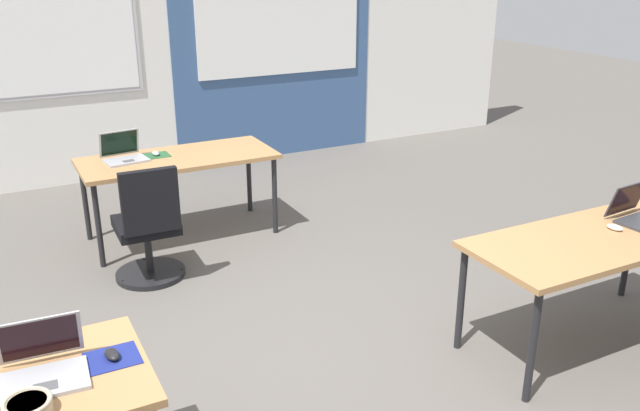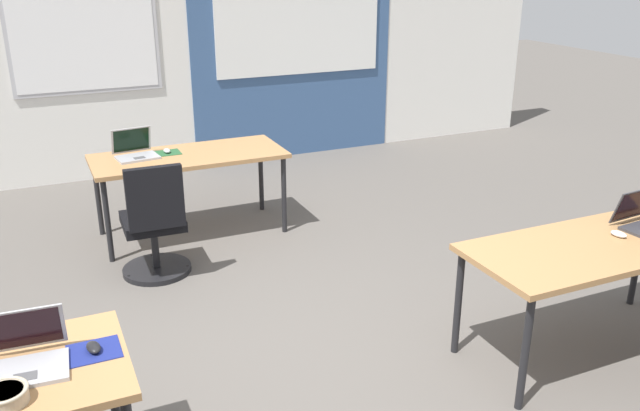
{
  "view_description": "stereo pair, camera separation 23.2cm",
  "coord_description": "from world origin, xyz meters",
  "views": [
    {
      "loc": [
        -1.41,
        -3.1,
        2.32
      ],
      "look_at": [
        0.46,
        0.5,
        0.78
      ],
      "focal_mm": 37.57,
      "sensor_mm": 36.0,
      "label": 1
    },
    {
      "loc": [
        -1.2,
        -3.2,
        2.32
      ],
      "look_at": [
        0.46,
        0.5,
        0.78
      ],
      "focal_mm": 37.57,
      "sensor_mm": 36.0,
      "label": 2
    }
  ],
  "objects": [
    {
      "name": "ground_plane",
      "position": [
        0.0,
        0.0,
        0.0
      ],
      "size": [
        24.0,
        24.0,
        0.0
      ],
      "color": "#56514C"
    },
    {
      "name": "back_wall_assembly",
      "position": [
        0.05,
        4.2,
        1.41
      ],
      "size": [
        10.0,
        0.27,
        2.8
      ],
      "color": "silver",
      "rests_on": "ground"
    },
    {
      "name": "desk_near_right",
      "position": [
        1.75,
        -0.6,
        0.66
      ],
      "size": [
        1.6,
        0.7,
        0.72
      ],
      "color": "#A37547",
      "rests_on": "ground"
    },
    {
      "name": "desk_far_center",
      "position": [
        0.0,
        2.2,
        0.66
      ],
      "size": [
        1.6,
        0.7,
        0.72
      ],
      "color": "#A37547",
      "rests_on": "ground"
    },
    {
      "name": "laptop_far_left",
      "position": [
        -0.42,
        2.3,
        0.77
      ],
      "size": [
        0.36,
        0.33,
        0.23
      ],
      "rotation": [
        0.0,
        0.0,
        0.13
      ],
      "color": "#9E9EA3",
      "rests_on": "desk_far_center"
    },
    {
      "name": "mousepad_far_left",
      "position": [
        -0.16,
        2.31,
        0.72
      ],
      "size": [
        0.22,
        0.19,
        0.0
      ],
      "color": "#23512D",
      "rests_on": "desk_far_center"
    },
    {
      "name": "mouse_far_left",
      "position": [
        -0.16,
        2.31,
        0.74
      ],
      "size": [
        0.06,
        0.1,
        0.03
      ],
      "color": "#B2B2B7",
      "rests_on": "mousepad_far_left"
    },
    {
      "name": "chair_far_left",
      "position": [
        -0.45,
        1.49,
        0.38
      ],
      "size": [
        0.52,
        0.55,
        0.92
      ],
      "rotation": [
        0.0,
        0.0,
        3.11
      ],
      "color": "black",
      "rests_on": "ground"
    },
    {
      "name": "laptop_near_left_inner",
      "position": [
        -1.35,
        -0.58,
        0.77
      ],
      "size": [
        0.35,
        0.32,
        0.23
      ],
      "rotation": [
        0.0,
        0.0,
        -0.07
      ],
      "color": "#9E9EA3",
      "rests_on": "desk_near_left"
    },
    {
      "name": "mousepad_near_left_inner",
      "position": [
        -1.08,
        -0.58,
        0.72
      ],
      "size": [
        0.22,
        0.19,
        0.0
      ],
      "color": "navy",
      "rests_on": "desk_near_left"
    },
    {
      "name": "mouse_near_left_inner",
      "position": [
        -1.08,
        -0.58,
        0.74
      ],
      "size": [
        0.07,
        0.11,
        0.03
      ],
      "color": "black",
      "rests_on": "mousepad_near_left_inner"
    },
    {
      "name": "laptop_near_right_end",
      "position": [
        2.19,
        -0.54,
        0.77
      ],
      "size": [
        0.36,
        0.33,
        0.23
      ],
      "rotation": [
        0.0,
        0.0,
        0.09
      ],
      "color": "#333338",
      "rests_on": "desk_near_right"
    },
    {
      "name": "mouse_near_right_end",
      "position": [
        1.93,
        -0.58,
        0.74
      ],
      "size": [
        0.08,
        0.11,
        0.03
      ],
      "color": "silver",
      "rests_on": "desk_near_right"
    },
    {
      "name": "snack_bowl",
      "position": [
        -1.43,
        -0.8,
        0.76
      ],
      "size": [
        0.18,
        0.18,
        0.06
      ],
      "color": "tan",
      "rests_on": "desk_near_left"
    }
  ]
}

